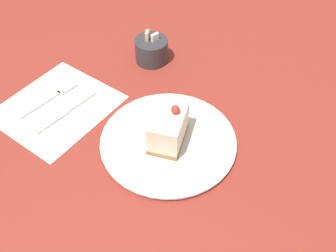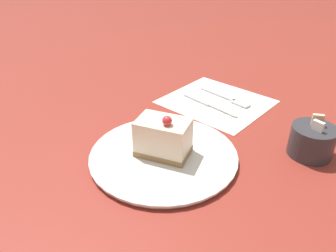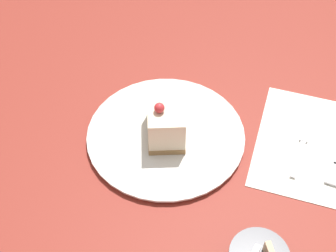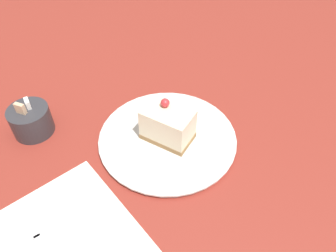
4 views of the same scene
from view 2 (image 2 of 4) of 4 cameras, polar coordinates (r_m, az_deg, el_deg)
The scene contains 7 objects.
ground_plane at distance 0.60m, azimuth -3.76°, elevation -6.65°, with size 4.00×4.00×0.00m, color maroon.
plate at distance 0.61m, azimuth -0.77°, elevation -5.12°, with size 0.27×0.27×0.01m.
cake_slice at distance 0.59m, azimuth -0.84°, elevation -1.99°, with size 0.07×0.10×0.09m.
napkin at distance 0.82m, azimuth 8.41°, elevation 4.24°, with size 0.26×0.27×0.00m.
fork at distance 0.83m, azimuth 10.34°, elevation 4.80°, with size 0.06×0.15×0.00m.
knife at distance 0.80m, azimuth 6.38°, elevation 4.12°, with size 0.06×0.16×0.00m.
sugar_bowl at distance 0.66m, azimuth 23.76°, elevation -2.37°, with size 0.08×0.08×0.08m.
Camera 2 is at (0.39, 0.27, 0.36)m, focal length 35.00 mm.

